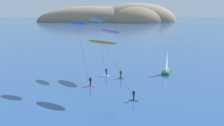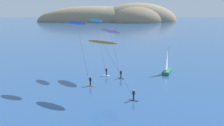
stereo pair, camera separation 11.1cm
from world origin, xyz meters
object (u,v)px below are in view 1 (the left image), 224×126
Objects in this scene: sailboat_near at (167,70)px; kitesurfer_orange at (104,46)px; kitesurfer_blue at (78,29)px; kitesurfer_cyan at (97,26)px; kitesurfer_pink at (111,34)px.

sailboat_near is 0.67× the size of kitesurfer_orange.
kitesurfer_blue reaches higher than kitesurfer_orange.
kitesurfer_cyan is at bearing 70.61° from kitesurfer_blue.
kitesurfer_cyan reaches higher than kitesurfer_orange.
sailboat_near is 20.56m from kitesurfer_orange.
kitesurfer_pink is 1.08× the size of kitesurfer_orange.
sailboat_near is 0.51× the size of kitesurfer_blue.
kitesurfer_cyan is (-14.89, 0.28, 9.30)m from sailboat_near.
kitesurfer_orange is at bearing -133.48° from sailboat_near.
kitesurfer_orange is 0.77× the size of kitesurfer_cyan.
kitesurfer_blue is (-4.60, 5.80, 2.19)m from kitesurfer_orange.
sailboat_near is 21.76m from kitesurfer_blue.
kitesurfer_blue is (-5.82, -6.27, 1.52)m from kitesurfer_pink.
kitesurfer_cyan is at bearing 178.92° from sailboat_near.
kitesurfer_pink is at bearing 47.16° from kitesurfer_blue.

